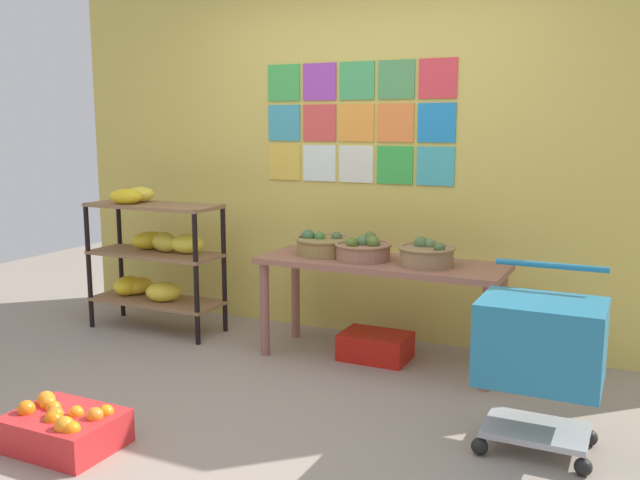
% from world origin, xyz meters
% --- Properties ---
extents(ground, '(9.25, 9.25, 0.00)m').
position_xyz_m(ground, '(0.00, 0.00, 0.00)').
color(ground, gray).
extents(back_wall_with_art, '(5.01, 0.07, 2.86)m').
position_xyz_m(back_wall_with_art, '(-0.00, 1.65, 1.43)').
color(back_wall_with_art, '#D1BA53').
rests_on(back_wall_with_art, ground).
extents(banana_shelf_unit, '(1.01, 0.43, 1.06)m').
position_xyz_m(banana_shelf_unit, '(-1.49, 1.08, 0.57)').
color(banana_shelf_unit, black).
rests_on(banana_shelf_unit, ground).
extents(display_table, '(1.58, 0.56, 0.67)m').
position_xyz_m(display_table, '(0.30, 1.12, 0.58)').
color(display_table, '#915C4A').
rests_on(display_table, ground).
extents(fruit_basket_back_left, '(0.39, 0.39, 0.16)m').
position_xyz_m(fruit_basket_back_left, '(-0.12, 1.16, 0.73)').
color(fruit_basket_back_left, olive).
rests_on(fruit_basket_back_left, display_table).
extents(fruit_basket_left, '(0.35, 0.35, 0.17)m').
position_xyz_m(fruit_basket_left, '(0.61, 1.09, 0.74)').
color(fruit_basket_left, '#8A6B49').
rests_on(fruit_basket_left, display_table).
extents(fruit_basket_back_right, '(0.37, 0.37, 0.17)m').
position_xyz_m(fruit_basket_back_right, '(0.19, 1.10, 0.74)').
color(fruit_basket_back_right, '#91634C').
rests_on(fruit_basket_back_right, display_table).
extents(produce_crate_under_table, '(0.44, 0.31, 0.17)m').
position_xyz_m(produce_crate_under_table, '(0.26, 1.14, 0.09)').
color(produce_crate_under_table, '#B8180F').
rests_on(produce_crate_under_table, ground).
extents(orange_crate_foreground, '(0.51, 0.39, 0.23)m').
position_xyz_m(orange_crate_foreground, '(-0.62, -0.68, 0.10)').
color(orange_crate_foreground, red).
rests_on(orange_crate_foreground, ground).
extents(shopping_cart, '(0.55, 0.46, 0.86)m').
position_xyz_m(shopping_cart, '(1.41, 0.27, 0.50)').
color(shopping_cart, black).
rests_on(shopping_cart, ground).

